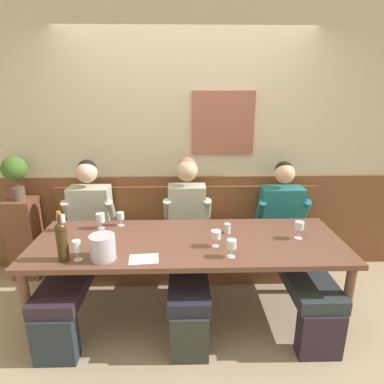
% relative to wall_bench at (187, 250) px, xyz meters
% --- Properties ---
extents(ground_plane, '(6.80, 6.80, 0.02)m').
position_rel_wall_bench_xyz_m(ground_plane, '(0.00, -0.83, -0.29)').
color(ground_plane, tan).
rests_on(ground_plane, ground).
extents(room_wall_back, '(6.80, 0.12, 2.80)m').
position_rel_wall_bench_xyz_m(room_wall_back, '(0.00, 0.26, 1.12)').
color(room_wall_back, beige).
rests_on(room_wall_back, ground).
extents(wood_wainscot_panel, '(6.80, 0.03, 1.04)m').
position_rel_wall_bench_xyz_m(wood_wainscot_panel, '(0.00, 0.21, 0.24)').
color(wood_wainscot_panel, brown).
rests_on(wood_wainscot_panel, ground).
extents(wall_bench, '(2.79, 0.42, 0.94)m').
position_rel_wall_bench_xyz_m(wall_bench, '(0.00, 0.00, 0.00)').
color(wall_bench, brown).
rests_on(wall_bench, ground).
extents(dining_table, '(2.49, 0.87, 0.76)m').
position_rel_wall_bench_xyz_m(dining_table, '(0.00, -0.74, 0.40)').
color(dining_table, brown).
rests_on(dining_table, ground).
extents(person_left_seat, '(0.51, 1.34, 1.27)m').
position_rel_wall_bench_xyz_m(person_left_seat, '(-0.98, -0.39, 0.34)').
color(person_left_seat, '#27313B').
rests_on(person_left_seat, ground).
extents(person_center_left_seat, '(0.48, 1.34, 1.29)m').
position_rel_wall_bench_xyz_m(person_center_left_seat, '(0.00, -0.38, 0.35)').
color(person_center_left_seat, '#32342F').
rests_on(person_center_left_seat, ground).
extents(person_right_seat, '(0.53, 1.34, 1.24)m').
position_rel_wall_bench_xyz_m(person_right_seat, '(0.97, -0.40, 0.32)').
color(person_right_seat, '#2E2430').
rests_on(person_right_seat, ground).
extents(ice_bucket, '(0.18, 0.18, 0.18)m').
position_rel_wall_bench_xyz_m(ice_bucket, '(-0.61, -1.02, 0.57)').
color(ice_bucket, '#B8B2C1').
rests_on(ice_bucket, dining_table).
extents(wine_bottle_amber_mid, '(0.08, 0.08, 0.37)m').
position_rel_wall_bench_xyz_m(wine_bottle_amber_mid, '(-0.89, -1.03, 0.63)').
color(wine_bottle_amber_mid, '#3E2A15').
rests_on(wine_bottle_amber_mid, dining_table).
extents(wine_glass_by_bottle, '(0.06, 0.06, 0.13)m').
position_rel_wall_bench_xyz_m(wine_glass_by_bottle, '(-0.60, -0.42, 0.56)').
color(wine_glass_by_bottle, silver).
rests_on(wine_glass_by_bottle, dining_table).
extents(wine_glass_right_end, '(0.08, 0.08, 0.13)m').
position_rel_wall_bench_xyz_m(wine_glass_right_end, '(0.21, -0.85, 0.57)').
color(wine_glass_right_end, silver).
rests_on(wine_glass_right_end, dining_table).
extents(wine_glass_near_bucket, '(0.07, 0.07, 0.14)m').
position_rel_wall_bench_xyz_m(wine_glass_near_bucket, '(0.31, -1.02, 0.57)').
color(wine_glass_near_bucket, silver).
rests_on(wine_glass_near_bucket, dining_table).
extents(wine_glass_left_end, '(0.06, 0.06, 0.15)m').
position_rel_wall_bench_xyz_m(wine_glass_left_end, '(-0.79, -1.03, 0.58)').
color(wine_glass_left_end, silver).
rests_on(wine_glass_left_end, dining_table).
extents(wine_glass_center_front, '(0.07, 0.07, 0.14)m').
position_rel_wall_bench_xyz_m(wine_glass_center_front, '(-1.08, -0.52, 0.58)').
color(wine_glass_center_front, silver).
rests_on(wine_glass_center_front, dining_table).
extents(wine_glass_mid_right, '(0.07, 0.07, 0.15)m').
position_rel_wall_bench_xyz_m(wine_glass_mid_right, '(0.90, -0.73, 0.58)').
color(wine_glass_mid_right, silver).
rests_on(wine_glass_mid_right, dining_table).
extents(wine_glass_mid_left, '(0.08, 0.08, 0.14)m').
position_rel_wall_bench_xyz_m(wine_glass_mid_left, '(-0.76, -0.48, 0.57)').
color(wine_glass_mid_left, silver).
rests_on(wine_glass_mid_left, dining_table).
extents(water_tumbler_center, '(0.06, 0.06, 0.08)m').
position_rel_wall_bench_xyz_m(water_tumbler_center, '(0.33, -0.61, 0.52)').
color(water_tumbler_center, silver).
rests_on(water_tumbler_center, dining_table).
extents(tasting_sheet_left_guest, '(0.22, 0.17, 0.00)m').
position_rel_wall_bench_xyz_m(tasting_sheet_left_guest, '(-0.32, -1.04, 0.48)').
color(tasting_sheet_left_guest, white).
rests_on(tasting_sheet_left_guest, dining_table).
extents(corner_pedestal, '(0.28, 0.28, 0.86)m').
position_rel_wall_bench_xyz_m(corner_pedestal, '(-1.70, 0.03, 0.15)').
color(corner_pedestal, brown).
rests_on(corner_pedestal, ground).
extents(potted_plant, '(0.24, 0.24, 0.44)m').
position_rel_wall_bench_xyz_m(potted_plant, '(-1.70, 0.03, 0.86)').
color(potted_plant, brown).
rests_on(potted_plant, corner_pedestal).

